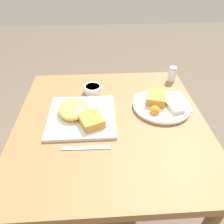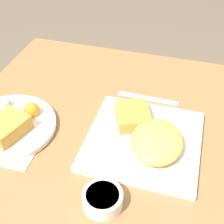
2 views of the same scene
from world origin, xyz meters
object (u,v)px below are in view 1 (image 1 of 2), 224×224
object	(u,v)px
plate_square_near	(80,114)
butter_knife	(86,148)
plate_oval_far	(161,104)
sauce_ramekin	(93,89)
salt_shaker	(172,75)

from	to	relation	value
plate_square_near	butter_knife	xyz separation A→B (m)	(0.18, 0.03, -0.02)
plate_oval_far	sauce_ramekin	xyz separation A→B (m)	(-0.15, -0.32, 0.00)
plate_oval_far	butter_knife	xyz separation A→B (m)	(0.24, -0.34, -0.02)
butter_knife	plate_oval_far	bearing A→B (deg)	36.40
plate_square_near	plate_oval_far	world-z (taller)	plate_square_near
sauce_ramekin	butter_knife	size ratio (longest dim) A/B	0.47
salt_shaker	butter_knife	world-z (taller)	salt_shaker
plate_square_near	salt_shaker	xyz separation A→B (m)	(-0.30, 0.49, 0.01)
plate_oval_far	salt_shaker	distance (m)	0.27
plate_oval_far	plate_square_near	bearing A→B (deg)	-81.68
salt_shaker	butter_knife	distance (m)	0.67
plate_oval_far	butter_knife	bearing A→B (deg)	-54.92
butter_knife	sauce_ramekin	bearing A→B (deg)	87.89
plate_square_near	plate_oval_far	xyz separation A→B (m)	(-0.05, 0.37, -0.00)
salt_shaker	butter_knife	xyz separation A→B (m)	(0.48, -0.46, -0.03)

